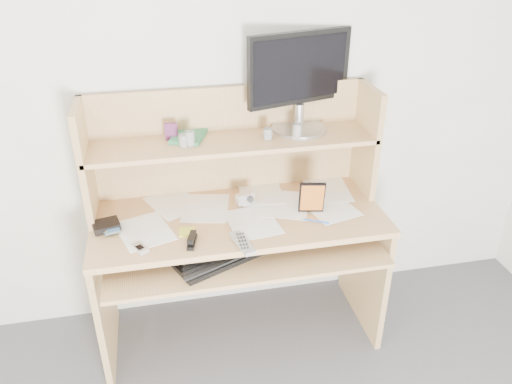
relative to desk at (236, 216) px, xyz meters
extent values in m
cube|color=silver|center=(0.00, 0.24, 0.56)|extent=(3.60, 0.04, 2.50)
cube|color=tan|center=(0.00, -0.08, 0.04)|extent=(1.40, 0.60, 0.03)
cube|color=tan|center=(-0.68, -0.08, -0.33)|extent=(0.03, 0.56, 0.72)
cube|color=tan|center=(0.68, -0.08, -0.33)|extent=(0.03, 0.56, 0.72)
cube|color=tan|center=(0.00, 0.20, -0.36)|extent=(1.34, 0.02, 0.41)
cube|color=tan|center=(0.00, -0.20, -0.05)|extent=(1.28, 0.55, 0.02)
cube|color=tan|center=(0.00, 0.21, 0.33)|extent=(1.40, 0.02, 0.55)
cube|color=tan|center=(-0.68, 0.07, 0.33)|extent=(0.03, 0.30, 0.55)
cube|color=tan|center=(0.68, 0.07, 0.33)|extent=(0.03, 0.30, 0.55)
cube|color=tan|center=(0.00, 0.07, 0.38)|extent=(1.38, 0.30, 0.02)
cube|color=white|center=(0.00, -0.08, 0.06)|extent=(1.32, 0.54, 0.01)
cube|color=black|center=(-0.09, -0.27, -0.03)|extent=(0.51, 0.36, 0.02)
cube|color=black|center=(-0.09, -0.27, -0.02)|extent=(0.48, 0.33, 0.01)
cube|color=gray|center=(-0.03, -0.34, 0.07)|extent=(0.09, 0.19, 0.02)
cube|color=silver|center=(-0.47, -0.28, 0.07)|extent=(0.08, 0.10, 0.02)
cube|color=black|center=(-0.24, -0.28, 0.08)|extent=(0.06, 0.12, 0.03)
cube|color=black|center=(-0.62, -0.08, 0.08)|extent=(0.14, 0.12, 0.03)
cube|color=yellow|center=(-0.26, -0.18, 0.06)|extent=(0.08, 0.08, 0.01)
cube|color=silver|center=(0.05, 0.02, 0.09)|extent=(0.10, 0.06, 0.06)
cube|color=black|center=(0.34, -0.14, 0.15)|extent=(0.12, 0.04, 0.17)
cylinder|color=blue|center=(0.34, -0.22, 0.07)|extent=(0.11, 0.07, 0.01)
cube|color=#A3152A|center=(-0.28, 0.13, 0.43)|extent=(0.06, 0.03, 0.08)
cube|color=#327D58|center=(-0.20, 0.14, 0.40)|extent=(0.20, 0.23, 0.02)
cylinder|color=black|center=(-0.23, 0.04, 0.42)|extent=(0.06, 0.06, 0.06)
cylinder|color=white|center=(-0.20, 0.04, 0.42)|extent=(0.06, 0.06, 0.07)
cylinder|color=black|center=(0.17, 0.04, 0.41)|extent=(0.05, 0.05, 0.05)
cylinder|color=white|center=(0.30, 0.02, 0.42)|extent=(0.05, 0.05, 0.08)
cylinder|color=#A2A2A7|center=(0.35, 0.13, 0.40)|extent=(0.27, 0.27, 0.02)
cylinder|color=#A2A2A7|center=(0.35, 0.14, 0.46)|extent=(0.05, 0.05, 0.11)
cube|color=black|center=(0.35, 0.16, 0.69)|extent=(0.54, 0.18, 0.34)
cube|color=black|center=(0.35, 0.14, 0.69)|extent=(0.49, 0.14, 0.30)
camera|label=1|loc=(-0.34, -2.12, 1.30)|focal=35.00mm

